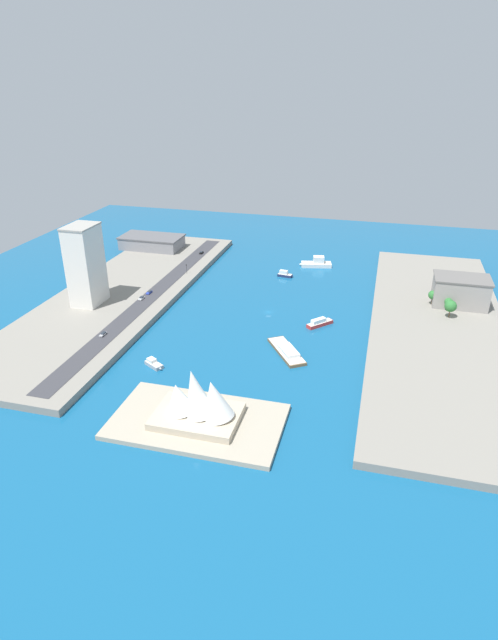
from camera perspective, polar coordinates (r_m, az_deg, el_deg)
name	(u,v)px	position (r m, az deg, el deg)	size (l,w,h in m)	color
ground_plane	(268,312)	(298.48, 2.14, 0.86)	(440.00, 440.00, 0.00)	#145684
quay_west	(438,328)	(293.79, 19.98, -0.80)	(70.00, 240.00, 3.47)	gray
quay_east	(121,294)	(328.75, -13.77, 2.83)	(70.00, 240.00, 3.47)	gray
peninsula_point	(197,421)	(207.78, -5.66, -10.97)	(66.45, 38.80, 2.00)	#A89E89
road_strip	(153,294)	(318.86, -10.43, 2.79)	(10.61, 228.00, 0.15)	#38383D
barge_flat_brown	(287,351)	(254.98, 4.17, -3.40)	(23.56, 29.36, 3.42)	brown
ferry_white_commuter	(317,263)	(373.37, 7.40, 6.18)	(23.40, 12.80, 7.34)	silver
tugboat_red	(320,323)	(284.37, 7.73, -0.30)	(13.58, 14.73, 4.21)	red
patrol_launch_navy	(285,274)	(352.02, 3.93, 5.01)	(11.16, 5.34, 4.21)	#1E284C
yacht_sleek_gray	(154,364)	(247.51, -10.37, -4.73)	(10.87, 8.35, 3.52)	#999EA3
hotel_broad_white	(85,265)	(308.03, -17.43, 5.74)	(14.88, 20.58, 45.57)	silver
warehouse_low_gray	(152,242)	(405.58, -10.56, 8.38)	(46.07, 25.01, 9.35)	gray
carpark_squat_concrete	(460,291)	(319.87, 22.10, 2.95)	(30.69, 20.69, 16.61)	gray
sedan_silver	(103,334)	(273.90, -15.64, -1.48)	(1.99, 5.10, 1.47)	black
hatchback_blue	(149,292)	(320.12, -10.84, 3.00)	(2.15, 4.93, 1.52)	black
suv_black	(201,253)	(388.03, -5.23, 7.35)	(2.01, 4.37, 1.62)	black
van_white	(141,298)	(312.41, -11.67, 2.36)	(2.12, 4.63, 1.61)	black
traffic_light_waterfront	(186,267)	(348.07, -6.85, 5.73)	(0.36, 0.36, 6.50)	black
opera_landmark	(198,402)	(202.17, -5.60, -8.86)	(33.00, 23.65, 22.67)	#BCAD93
park_tree_cluster	(445,302)	(306.67, 20.64, 1.83)	(13.99, 22.04, 9.94)	brown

